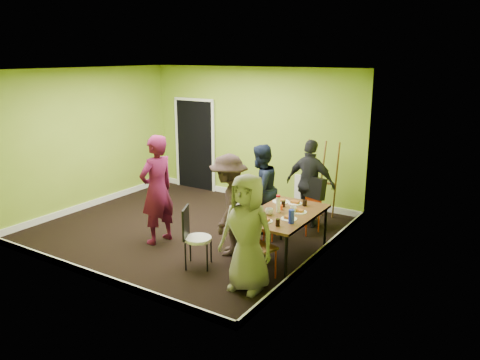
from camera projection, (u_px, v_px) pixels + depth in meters
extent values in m
plane|color=black|center=(188.00, 229.00, 8.43)|extent=(5.00, 5.00, 0.00)
cube|color=olive|center=(252.00, 134.00, 9.90)|extent=(5.00, 0.04, 2.80)
cube|color=olive|center=(79.00, 182.00, 6.23)|extent=(5.00, 0.04, 2.80)
cube|color=olive|center=(87.00, 139.00, 9.35)|extent=(0.04, 4.50, 2.80)
cube|color=olive|center=(320.00, 171.00, 6.78)|extent=(0.04, 4.50, 2.80)
cube|color=white|center=(183.00, 69.00, 7.70)|extent=(5.00, 4.50, 0.04)
cube|color=black|center=(195.00, 145.00, 10.75)|extent=(1.00, 0.05, 2.04)
cube|color=white|center=(306.00, 189.00, 9.47)|extent=(0.50, 0.04, 0.55)
cylinder|color=black|center=(237.00, 247.00, 6.72)|extent=(0.04, 0.04, 0.71)
cylinder|color=black|center=(286.00, 260.00, 6.32)|extent=(0.04, 0.04, 0.71)
cylinder|color=black|center=(282.00, 220.00, 7.85)|extent=(0.04, 0.04, 0.71)
cylinder|color=black|center=(325.00, 229.00, 7.45)|extent=(0.04, 0.04, 0.71)
cube|color=brown|center=(284.00, 214.00, 6.99)|extent=(0.90, 1.50, 0.04)
cylinder|color=#F24A16|center=(259.00, 222.00, 8.17)|extent=(0.02, 0.02, 0.43)
cylinder|color=#F24A16|center=(254.00, 228.00, 7.87)|extent=(0.02, 0.02, 0.43)
cylinder|color=#F24A16|center=(277.00, 224.00, 8.07)|extent=(0.02, 0.02, 0.43)
cylinder|color=#F24A16|center=(272.00, 230.00, 7.77)|extent=(0.02, 0.02, 0.43)
cube|color=brown|center=(266.00, 214.00, 7.91)|extent=(0.46, 0.46, 0.04)
cube|color=#F24A16|center=(256.00, 198.00, 7.90)|extent=(0.11, 0.36, 0.47)
cylinder|color=#F24A16|center=(250.00, 236.00, 7.50)|extent=(0.03, 0.03, 0.43)
cylinder|color=#F24A16|center=(234.00, 241.00, 7.30)|extent=(0.03, 0.03, 0.43)
cylinder|color=#F24A16|center=(264.00, 242.00, 7.26)|extent=(0.03, 0.03, 0.43)
cylinder|color=#F24A16|center=(248.00, 248.00, 7.06)|extent=(0.03, 0.03, 0.43)
cube|color=brown|center=(249.00, 229.00, 7.22)|extent=(0.49, 0.49, 0.04)
cube|color=#F24A16|center=(242.00, 210.00, 7.29)|extent=(0.15, 0.36, 0.48)
cylinder|color=#F24A16|center=(319.00, 221.00, 8.21)|extent=(0.02, 0.02, 0.42)
cylinder|color=#F24A16|center=(305.00, 216.00, 8.45)|extent=(0.02, 0.02, 0.42)
cylinder|color=#F24A16|center=(306.00, 225.00, 8.02)|extent=(0.02, 0.02, 0.42)
cylinder|color=#F24A16|center=(293.00, 220.00, 8.26)|extent=(0.02, 0.02, 0.42)
cube|color=brown|center=(306.00, 209.00, 8.18)|extent=(0.48, 0.48, 0.04)
cube|color=#F24A16|center=(314.00, 193.00, 8.22)|extent=(0.35, 0.14, 0.47)
cylinder|color=#F24A16|center=(241.00, 263.00, 6.53)|extent=(0.03, 0.03, 0.45)
cylinder|color=#F24A16|center=(258.00, 271.00, 6.29)|extent=(0.03, 0.03, 0.45)
cylinder|color=#F24A16|center=(259.00, 256.00, 6.75)|extent=(0.03, 0.03, 0.45)
cylinder|color=#F24A16|center=(276.00, 264.00, 6.50)|extent=(0.03, 0.03, 0.45)
cube|color=brown|center=(258.00, 248.00, 6.46)|extent=(0.50, 0.50, 0.04)
cube|color=#F24A16|center=(248.00, 233.00, 6.27)|extent=(0.37, 0.14, 0.50)
cylinder|color=black|center=(190.00, 248.00, 7.06)|extent=(0.02, 0.02, 0.42)
cylinder|color=black|center=(185.00, 257.00, 6.76)|extent=(0.02, 0.02, 0.42)
cylinder|color=black|center=(211.00, 249.00, 7.03)|extent=(0.02, 0.02, 0.42)
cylinder|color=black|center=(207.00, 258.00, 6.72)|extent=(0.02, 0.02, 0.42)
cylinder|color=white|center=(198.00, 239.00, 6.84)|extent=(0.39, 0.39, 0.05)
cube|color=black|center=(186.00, 223.00, 6.79)|extent=(0.18, 0.33, 0.47)
cylinder|color=brown|center=(316.00, 179.00, 8.83)|extent=(0.22, 0.36, 1.55)
cylinder|color=brown|center=(336.00, 182.00, 8.63)|extent=(0.22, 0.36, 1.55)
cylinder|color=brown|center=(321.00, 183.00, 8.54)|extent=(0.03, 0.35, 1.51)
cube|color=brown|center=(325.00, 183.00, 8.70)|extent=(0.42, 0.04, 0.04)
cylinder|color=white|center=(281.00, 201.00, 7.50)|extent=(0.27, 0.27, 0.01)
cylinder|color=white|center=(256.00, 219.00, 6.72)|extent=(0.26, 0.26, 0.01)
cylinder|color=white|center=(295.00, 203.00, 7.41)|extent=(0.23, 0.23, 0.01)
cylinder|color=white|center=(265.00, 221.00, 6.62)|extent=(0.22, 0.22, 0.01)
cylinder|color=white|center=(299.00, 212.00, 7.00)|extent=(0.24, 0.24, 0.01)
cylinder|color=white|center=(289.00, 219.00, 6.71)|extent=(0.24, 0.24, 0.01)
cylinder|color=white|center=(278.00, 205.00, 6.99)|extent=(0.06, 0.06, 0.24)
cylinder|color=#1927C1|center=(291.00, 217.00, 6.53)|extent=(0.08, 0.08, 0.20)
cylinder|color=#F24A16|center=(281.00, 207.00, 7.11)|extent=(0.04, 0.04, 0.08)
cylinder|color=black|center=(283.00, 204.00, 7.25)|extent=(0.06, 0.06, 0.10)
cylinder|color=black|center=(305.00, 203.00, 7.29)|extent=(0.07, 0.07, 0.10)
cylinder|color=black|center=(278.00, 222.00, 6.43)|extent=(0.06, 0.06, 0.11)
imported|color=white|center=(269.00, 212.00, 6.90)|extent=(0.12, 0.12, 0.09)
imported|color=white|center=(293.00, 210.00, 6.99)|extent=(0.09, 0.09, 0.09)
imported|color=#510D2F|center=(157.00, 190.00, 7.62)|extent=(0.52, 0.71, 1.81)
imported|color=#131B31|center=(260.00, 189.00, 8.11)|extent=(0.69, 0.83, 1.56)
imported|color=black|center=(229.00, 205.00, 7.20)|extent=(0.95, 1.18, 1.59)
imported|color=black|center=(310.00, 184.00, 8.38)|extent=(0.94, 0.42, 1.59)
imported|color=gray|center=(247.00, 233.00, 6.08)|extent=(0.79, 0.52, 1.58)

